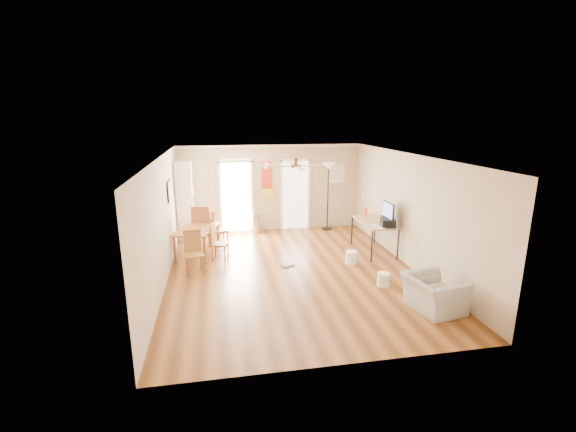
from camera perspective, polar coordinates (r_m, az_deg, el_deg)
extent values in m
plane|color=brown|center=(8.98, 0.70, -8.07)|extent=(7.00, 7.00, 0.00)
cube|color=red|center=(11.87, -3.12, 5.23)|extent=(0.46, 0.03, 1.10)
cube|color=white|center=(12.30, 7.04, 6.17)|extent=(0.50, 0.04, 0.60)
cube|color=black|center=(9.76, -16.85, 3.56)|extent=(0.04, 0.66, 0.48)
cylinder|color=#ABABAD|center=(11.83, -4.64, -1.03)|extent=(0.32, 0.32, 0.59)
cube|color=silver|center=(9.76, 12.97, -1.54)|extent=(0.21, 0.46, 0.02)
cube|color=black|center=(9.85, 14.31, -0.95)|extent=(0.39, 0.43, 0.19)
cylinder|color=#F64915|center=(10.75, 11.21, 0.59)|extent=(0.08, 0.08, 0.23)
cylinder|color=white|center=(9.51, 9.19, -5.94)|extent=(0.32, 0.32, 0.31)
cylinder|color=white|center=(8.44, 13.66, -8.95)|extent=(0.26, 0.26, 0.29)
cube|color=gray|center=(9.30, -0.07, -7.12)|extent=(0.33, 0.31, 0.04)
imported|color=#ABABA6|center=(7.66, 20.41, -10.54)|extent=(0.99, 1.09, 0.63)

